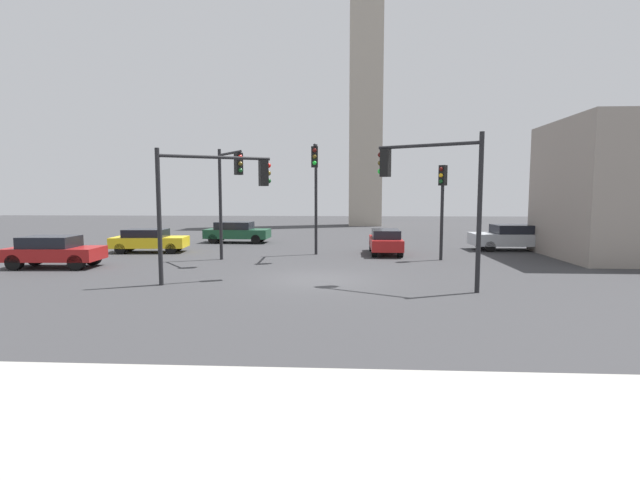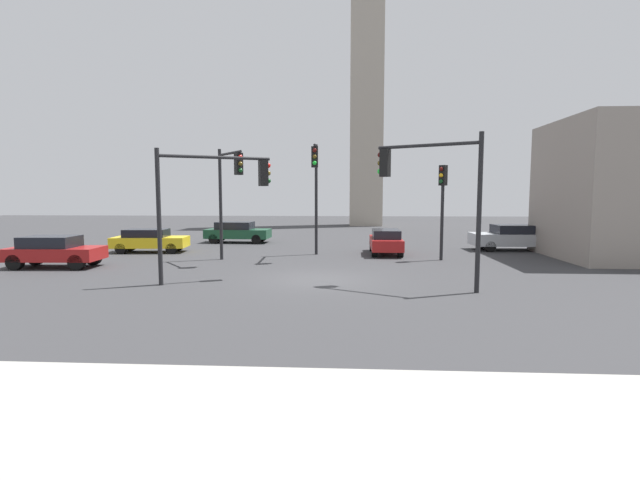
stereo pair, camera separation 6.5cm
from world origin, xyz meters
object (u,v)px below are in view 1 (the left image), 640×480
traffic_light_3 (431,181)px  traffic_light_4 (214,187)px  car_4 (237,232)px  traffic_light_2 (229,183)px  traffic_light_1 (442,194)px  traffic_light_0 (315,177)px  car_3 (149,240)px  car_0 (513,237)px  car_2 (385,241)px  car_1 (53,251)px

traffic_light_3 → traffic_light_4: (-7.85, 0.79, -0.20)m
car_4 → traffic_light_2: bearing=-76.2°
traffic_light_1 → traffic_light_2: bearing=-42.7°
traffic_light_0 → car_3: bearing=-101.8°
traffic_light_1 → traffic_light_4: 11.55m
traffic_light_4 → traffic_light_0: bearing=37.7°
traffic_light_2 → car_0: bearing=73.2°
car_2 → car_4: bearing=60.1°
traffic_light_4 → car_0: traffic_light_4 is taller
traffic_light_3 → car_2: 9.81m
traffic_light_1 → car_3: traffic_light_1 is taller
car_4 → traffic_light_3: bearing=-52.8°
car_2 → car_3: car_2 is taller
traffic_light_1 → traffic_light_3: 7.32m
car_2 → car_3: 13.40m
traffic_light_3 → car_3: size_ratio=1.26×
car_1 → car_4: bearing=60.5°
car_1 → car_2: (15.34, 5.65, -0.03)m
traffic_light_0 → traffic_light_2: (-4.04, -1.93, -0.31)m
car_1 → car_0: bearing=16.0°
traffic_light_4 → car_1: bearing=134.2°
traffic_light_2 → traffic_light_3: size_ratio=1.04×
car_2 → car_4: (-9.67, 5.68, 0.03)m
car_0 → car_1: car_0 is taller
traffic_light_2 → traffic_light_3: 10.34m
car_3 → traffic_light_1: bearing=-13.0°
traffic_light_4 → car_4: traffic_light_4 is taller
car_1 → car_3: size_ratio=0.96×
traffic_light_2 → traffic_light_3: (8.57, -5.79, -0.10)m
traffic_light_0 → traffic_light_4: (-3.33, -6.93, -0.61)m
traffic_light_1 → car_3: size_ratio=1.12×
car_3 → car_2: bearing=-5.1°
traffic_light_3 → car_3: traffic_light_3 is taller
traffic_light_0 → car_1: 12.72m
car_2 → traffic_light_4: bearing=140.7°
car_0 → car_2: 8.05m
car_0 → car_3: 21.23m
traffic_light_3 → car_2: size_ratio=1.34×
traffic_light_1 → car_3: bearing=-57.9°
car_1 → car_4: 12.67m
traffic_light_3 → traffic_light_4: 7.90m
car_1 → traffic_light_1: bearing=7.8°
traffic_light_3 → traffic_light_4: traffic_light_3 is taller
traffic_light_3 → car_1: size_ratio=1.31×
traffic_light_2 → traffic_light_4: bearing=-29.1°
traffic_light_2 → car_1: bearing=-111.4°
traffic_light_3 → car_4: 18.50m
traffic_light_3 → car_3: (-14.14, 9.34, -3.05)m
car_0 → car_2: size_ratio=1.21×
traffic_light_1 → traffic_light_3: (-1.83, -7.07, 0.44)m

